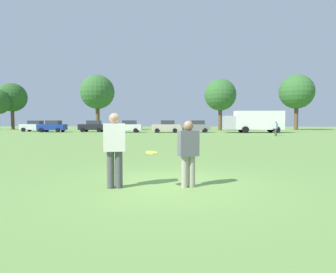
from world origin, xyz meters
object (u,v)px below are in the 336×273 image
at_px(parked_car_mid_right, 128,126).
at_px(bystander_sideline_watcher, 276,128).
at_px(traffic_cone, 105,146).
at_px(box_truck, 254,121).
at_px(frisbee, 152,153).
at_px(parked_car_center, 93,126).
at_px(parked_car_far_right, 196,126).
at_px(parked_car_near_right, 167,126).
at_px(parked_car_mid_left, 52,126).
at_px(player_thrower, 115,146).
at_px(parked_car_near_left, 34,126).
at_px(player_defender, 188,150).

height_order(parked_car_mid_right, bystander_sideline_watcher, parked_car_mid_right).
distance_m(traffic_cone, box_truck, 31.07).
bearing_deg(frisbee, traffic_cone, 114.24).
height_order(parked_car_center, parked_car_far_right, same).
height_order(frisbee, parked_car_mid_right, parked_car_mid_right).
xyz_separation_m(traffic_cone, parked_car_near_right, (0.46, 27.42, 0.69)).
bearing_deg(parked_car_mid_left, player_thrower, -60.58).
bearing_deg(bystander_sideline_watcher, parked_car_near_left, 161.93).
height_order(traffic_cone, parked_car_mid_right, parked_car_mid_right).
relative_size(player_thrower, bystander_sideline_watcher, 1.07).
bearing_deg(parked_car_mid_right, parked_car_mid_left, 179.35).
bearing_deg(bystander_sideline_watcher, frisbee, -109.75).
bearing_deg(bystander_sideline_watcher, traffic_cone, -127.31).
bearing_deg(player_defender, parked_car_center, 113.48).
relative_size(parked_car_mid_left, box_truck, 0.50).
bearing_deg(parked_car_center, parked_car_near_right, -9.00).
height_order(parked_car_center, box_truck, box_truck).
bearing_deg(parked_car_mid_right, box_truck, 1.54).
distance_m(frisbee, parked_car_near_left, 46.78).
xyz_separation_m(player_thrower, parked_car_mid_left, (-20.72, 36.75, -0.08)).
distance_m(parked_car_near_left, parked_car_mid_right, 16.57).
bearing_deg(parked_car_center, box_truck, -2.97).
xyz_separation_m(frisbee, parked_car_near_right, (-3.63, 36.49, 0.07)).
height_order(parked_car_mid_left, parked_car_near_right, same).
xyz_separation_m(parked_car_near_right, parked_car_far_right, (4.43, 1.31, 0.00)).
relative_size(frisbee, parked_car_center, 0.06).
height_order(player_thrower, parked_car_mid_left, parked_car_mid_left).
relative_size(player_thrower, parked_car_near_left, 0.41).
relative_size(player_thrower, traffic_cone, 3.72).
distance_m(parked_car_far_right, box_truck, 8.49).
distance_m(player_defender, parked_car_near_right, 36.51).
distance_m(player_thrower, parked_car_mid_left, 42.20).
bearing_deg(box_truck, parked_car_near_left, 176.99).
distance_m(parked_car_mid_left, parked_car_near_right, 17.98).
xyz_separation_m(player_thrower, bystander_sideline_watcher, (10.69, 27.32, -0.07)).
bearing_deg(parked_car_mid_right, parked_car_near_right, -1.13).
bearing_deg(parked_car_far_right, parked_car_near_left, 177.53).
distance_m(traffic_cone, bystander_sideline_watcher, 22.93).
bearing_deg(parked_car_center, parked_car_near_left, 176.91).
distance_m(player_thrower, box_truck, 38.48).
xyz_separation_m(player_defender, bystander_sideline_watcher, (8.95, 27.04, 0.04)).
bearing_deg(parked_car_near_right, parked_car_far_right, 16.49).
height_order(player_thrower, parked_car_far_right, parked_car_far_right).
bearing_deg(parked_car_near_left, player_thrower, -57.30).
relative_size(frisbee, parked_car_mid_right, 0.06).
distance_m(traffic_cone, parked_car_near_right, 27.43).
height_order(frisbee, box_truck, box_truck).
bearing_deg(player_defender, parked_car_mid_right, 105.89).
relative_size(frisbee, parked_car_near_right, 0.06).
relative_size(player_thrower, parked_car_near_right, 0.41).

